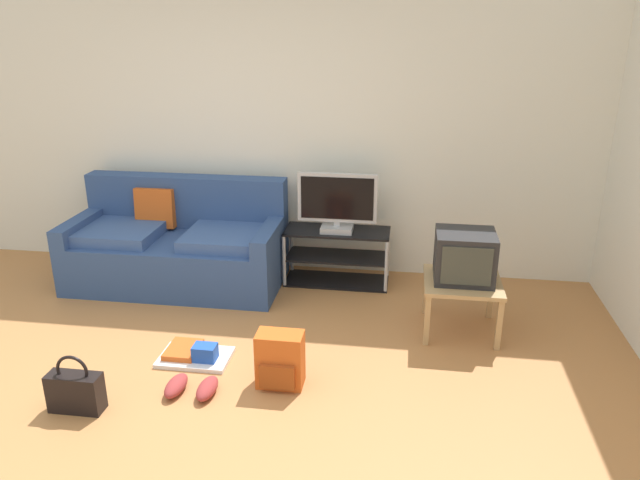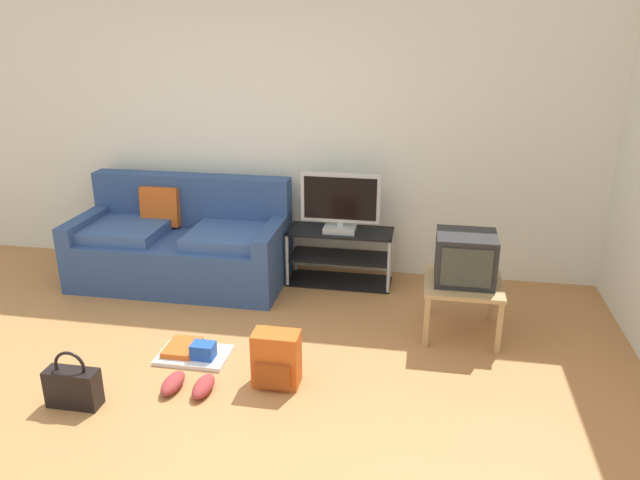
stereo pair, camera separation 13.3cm
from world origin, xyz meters
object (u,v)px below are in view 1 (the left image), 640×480
Objects in this scene: crt_tv at (465,256)px; sneakers_pair at (192,387)px; flat_tv at (337,203)px; floor_tray at (194,354)px; couch at (178,246)px; handbag at (75,391)px; side_table at (462,287)px; backpack at (280,360)px; tv_stand at (337,256)px.

crt_tv is 1.30× the size of sneakers_pair.
flat_tv reaches higher than floor_tray.
couch is 4.92× the size of handbag.
floor_tray is at bearing 107.17° from sneakers_pair.
flat_tv is at bearing 6.54° from couch.
couch reaches higher than side_table.
crt_tv is (0.00, 0.02, 0.24)m from side_table.
backpack is 1.11× the size of sneakers_pair.
couch is at bearing 155.51° from backpack.
tv_stand reaches higher than side_table.
crt_tv is (1.04, -0.76, 0.36)m from tv_stand.
sneakers_pair is 0.42m from floor_tray.
flat_tv is 2.59m from handbag.
handbag is at bearing -87.82° from couch.
handbag is (-1.34, -2.13, -0.62)m from flat_tv.
couch is at bearing 166.91° from crt_tv.
tv_stand is 1.63× the size of side_table.
flat_tv is 1.78m from backpack.
side_table reaches higher than floor_tray.
crt_tv is at bearing -35.24° from flat_tv.
couch reaches higher than floor_tray.
tv_stand is 1.34× the size of flat_tv.
handbag is at bearing -127.42° from floor_tray.
tv_stand reaches higher than backpack.
couch is 1.43m from tv_stand.
sneakers_pair is at bearing -72.83° from floor_tray.
tv_stand is 2.50× the size of backpack.
handbag is 1.14× the size of sneakers_pair.
flat_tv is at bearing -90.00° from tv_stand.
crt_tv is (2.46, -0.57, 0.27)m from couch.
flat_tv is at bearing 144.17° from side_table.
backpack is (-1.21, -0.92, -0.18)m from side_table.
sneakers_pair is at bearing -110.71° from tv_stand.
couch is 1.97m from backpack.
handbag reaches higher than sneakers_pair.
handbag is 0.77× the size of floor_tray.
side_table is at bearing 63.30° from backpack.
side_table is at bearing 30.00° from handbag.
flat_tv reaches higher than tv_stand.
backpack is 0.75× the size of floor_tray.
side_table is at bearing -36.63° from tv_stand.
flat_tv reaches higher than sneakers_pair.
tv_stand is (1.42, 0.19, -0.09)m from couch.
crt_tv is 1.14× the size of handbag.
flat_tv reaches higher than backpack.
couch reaches higher than crt_tv.
flat_tv reaches higher than crt_tv.
handbag is (-1.34, -2.15, -0.11)m from tv_stand.
sneakers_pair is (-1.75, -1.12, -0.56)m from crt_tv.
sneakers_pair is at bearing 23.05° from handbag.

